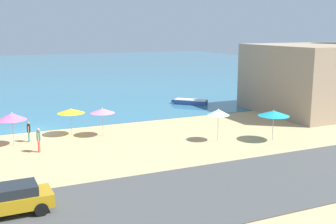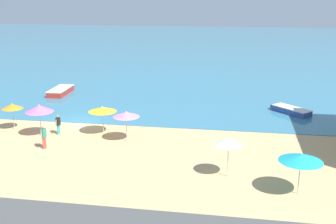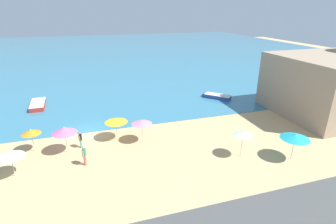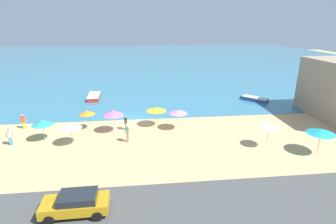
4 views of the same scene
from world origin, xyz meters
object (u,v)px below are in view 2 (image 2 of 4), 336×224
at_px(skiff_offshore, 61,91).
at_px(beach_umbrella_5, 39,109).
at_px(skiff_nearshore, 291,110).
at_px(bather_1, 44,136).
at_px(beach_umbrella_7, 301,158).
at_px(beach_umbrella_0, 229,141).
at_px(beach_umbrella_3, 102,109).
at_px(bather_2, 58,124).
at_px(beach_umbrella_2, 12,106).
at_px(beach_umbrella_4, 126,114).

bearing_deg(skiff_offshore, beach_umbrella_5, -72.74).
relative_size(skiff_nearshore, skiff_offshore, 0.77).
bearing_deg(beach_umbrella_5, bather_1, -60.01).
height_order(beach_umbrella_7, skiff_nearshore, beach_umbrella_7).
distance_m(beach_umbrella_0, beach_umbrella_3, 12.13).
relative_size(beach_umbrella_7, bather_2, 1.53).
relative_size(bather_1, bather_2, 1.09).
bearing_deg(beach_umbrella_0, bather_1, 168.57).
distance_m(beach_umbrella_2, beach_umbrella_3, 7.65).
bearing_deg(skiff_offshore, beach_umbrella_7, -41.96).
distance_m(beach_umbrella_4, bather_2, 5.95).
bearing_deg(skiff_nearshore, beach_umbrella_5, -154.27).
height_order(beach_umbrella_4, beach_umbrella_7, beach_umbrella_7).
height_order(beach_umbrella_0, beach_umbrella_3, beach_umbrella_0).
distance_m(beach_umbrella_0, skiff_nearshore, 16.19).
bearing_deg(beach_umbrella_7, beach_umbrella_3, 149.37).
relative_size(bather_2, skiff_offshore, 0.34).
bearing_deg(beach_umbrella_4, bather_2, 174.26).
xyz_separation_m(beach_umbrella_2, beach_umbrella_4, (9.96, -1.14, 0.12)).
bearing_deg(beach_umbrella_5, beach_umbrella_7, -20.53).
xyz_separation_m(beach_umbrella_0, bather_1, (-13.33, 2.69, -1.31)).
height_order(beach_umbrella_0, skiff_offshore, beach_umbrella_0).
bearing_deg(beach_umbrella_7, beach_umbrella_5, 159.47).
relative_size(beach_umbrella_5, beach_umbrella_7, 1.04).
xyz_separation_m(beach_umbrella_2, bather_1, (4.46, -3.77, -0.99)).
xyz_separation_m(beach_umbrella_7, bather_2, (-17.64, 7.64, -1.30)).
relative_size(beach_umbrella_0, skiff_nearshore, 0.71).
xyz_separation_m(skiff_nearshore, skiff_offshore, (-24.56, 3.94, 0.04)).
bearing_deg(skiff_nearshore, beach_umbrella_0, -109.83).
xyz_separation_m(beach_umbrella_5, skiff_nearshore, (20.30, 9.78, -1.90)).
bearing_deg(skiff_offshore, skiff_nearshore, -9.12).
bearing_deg(beach_umbrella_7, bather_1, 165.68).
height_order(beach_umbrella_2, bather_1, beach_umbrella_2).
relative_size(beach_umbrella_5, skiff_nearshore, 0.70).
bearing_deg(beach_umbrella_7, beach_umbrella_4, 149.20).
bearing_deg(bather_2, beach_umbrella_7, -23.42).
bearing_deg(bather_2, beach_umbrella_4, -5.74).
bearing_deg(beach_umbrella_0, beach_umbrella_3, 146.76).
relative_size(bather_2, skiff_nearshore, 0.44).
bearing_deg(beach_umbrella_2, beach_umbrella_4, -6.54).
bearing_deg(beach_umbrella_4, beach_umbrella_5, 179.95).
height_order(beach_umbrella_5, skiff_offshore, beach_umbrella_5).
height_order(beach_umbrella_7, bather_1, beach_umbrella_7).
xyz_separation_m(beach_umbrella_5, bather_1, (1.52, -2.64, -1.25)).
distance_m(bather_1, skiff_nearshore, 22.52).
height_order(skiff_nearshore, skiff_offshore, skiff_offshore).
xyz_separation_m(beach_umbrella_5, beach_umbrella_7, (18.85, -7.06, -0.04)).
distance_m(beach_umbrella_5, beach_umbrella_7, 20.13).
distance_m(beach_umbrella_4, skiff_nearshore, 16.59).
bearing_deg(bather_1, beach_umbrella_5, 119.99).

